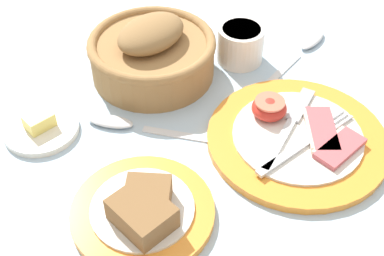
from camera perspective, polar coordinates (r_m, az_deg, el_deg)
The scene contains 8 objects.
ground_plane at distance 0.76m, azimuth 6.22°, elevation -3.03°, with size 3.00×3.00×0.00m, color #A3BCD1.
breakfast_plate at distance 0.78m, azimuth 11.09°, elevation -0.86°, with size 0.26×0.26×0.04m.
bread_plate at distance 0.67m, azimuth -5.23°, elevation -8.73°, with size 0.18×0.18×0.05m.
sugar_cup at distance 0.90m, azimuth 5.20°, elevation 9.01°, with size 0.08×0.08×0.06m.
bread_basket at distance 0.87m, azimuth -4.27°, elevation 8.04°, with size 0.21×0.21×0.10m.
butter_dish at distance 0.81m, azimuth -15.82°, elevation 0.08°, with size 0.11×0.11×0.03m.
teaspoon_by_saucer at distance 0.96m, azimuth 11.93°, elevation 8.42°, with size 0.19×0.09×0.01m.
teaspoon_near_cup at distance 0.80m, azimuth -6.86°, elevation 0.36°, with size 0.15×0.15×0.01m.
Camera 1 is at (-0.33, -0.39, 0.55)m, focal length 50.00 mm.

